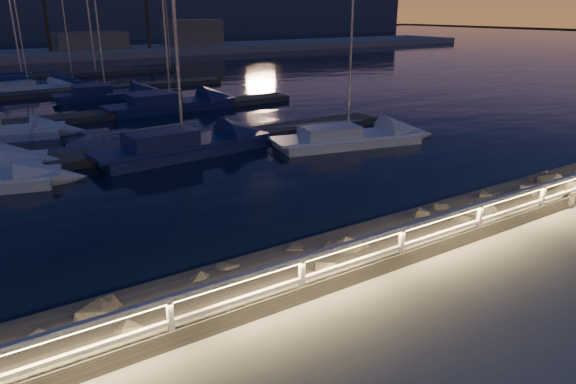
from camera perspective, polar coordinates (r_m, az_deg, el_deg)
name	(u,v)px	position (r m, az deg, el deg)	size (l,w,h in m)	color
ground	(453,246)	(14.73, 17.85, -5.71)	(400.00, 400.00, 0.00)	#B0AB9E
harbor_water	(123,107)	(41.40, -17.81, 8.93)	(400.00, 440.00, 0.60)	black
guard_rail	(454,220)	(14.38, 17.99, -2.99)	(44.11, 0.12, 1.06)	white
riprap	(567,187)	(21.73, 28.61, 0.48)	(29.59, 2.76, 1.30)	#6A665B
floating_docks	(118,98)	(42.53, -18.38, 9.92)	(22.00, 36.00, 0.40)	#585048
far_shore	(33,53)	(83.08, -26.44, 13.70)	(160.00, 14.00, 5.20)	#B0AB9E
sailboat_c	(167,104)	(37.09, -13.27, 9.50)	(9.10, 2.94, 15.30)	navy
sailboat_d	(344,137)	(26.87, 6.20, 6.05)	(8.32, 4.03, 13.57)	silver
sailboat_f	(179,146)	(25.35, -12.07, 5.06)	(8.91, 3.33, 14.86)	navy
sailboat_g	(103,94)	(43.39, -19.87, 10.22)	(7.89, 2.88, 13.14)	navy
sailboat_j	(27,88)	(49.13, -27.03, 10.22)	(6.99, 3.43, 11.48)	silver
sailboat_k	(21,85)	(51.39, -27.57, 10.52)	(8.96, 3.44, 14.86)	navy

